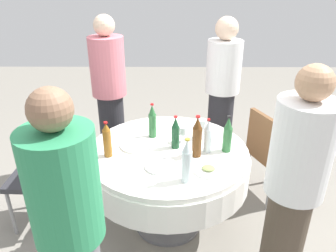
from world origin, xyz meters
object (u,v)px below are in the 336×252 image
dining_table (168,166)px  chair_mid (270,150)px  bottle_dark_green_outer (176,133)px  wine_glass_front (183,132)px  person_far (71,232)px  plate_north (161,166)px  plate_near (136,145)px  person_outer (110,95)px  bottle_brown_left (197,138)px  bottle_green_mid (228,135)px  chair_south (44,171)px  bottle_amber_front (107,140)px  bottle_green_far (152,122)px  plate_west (208,170)px  bottle_clear_south (187,162)px  wine_glass_far (202,125)px  bottle_clear_east (208,137)px

dining_table → chair_mid: 1.00m
bottle_dark_green_outer → wine_glass_front: bearing=55.1°
bottle_dark_green_outer → person_far: size_ratio=0.17×
person_far → plate_north: bearing=-94.4°
plate_near → person_outer: person_outer is taller
dining_table → plate_north: plate_north is taller
bottle_brown_left → bottle_dark_green_outer: (-0.15, 0.12, -0.03)m
plate_north → person_outer: person_outer is taller
bottle_green_mid → person_outer: bearing=138.7°
chair_south → plate_north: bearing=-104.5°
bottle_amber_front → chair_mid: size_ratio=0.32×
plate_north → bottle_amber_front: bearing=159.4°
bottle_green_far → bottle_dark_green_outer: bearing=-44.5°
bottle_green_mid → bottle_amber_front: bearing=-174.8°
bottle_amber_front → person_outer: person_outer is taller
plate_west → person_outer: bearing=126.1°
bottle_green_far → plate_near: bottle_green_far is taller
plate_near → plate_north: bearing=-56.1°
chair_south → chair_mid: 1.97m
bottle_dark_green_outer → person_far: bearing=-117.9°
bottle_dark_green_outer → bottle_clear_south: size_ratio=0.85×
bottle_dark_green_outer → bottle_green_mid: size_ratio=0.91×
dining_table → wine_glass_front: wine_glass_front is taller
bottle_brown_left → bottle_green_far: 0.46m
bottle_green_mid → plate_west: bearing=-120.4°
chair_mid → dining_table: bearing=-90.0°
wine_glass_far → person_outer: (-0.87, 0.70, -0.01)m
bottle_clear_south → wine_glass_front: bearing=90.0°
wine_glass_front → chair_south: 1.18m
wine_glass_front → plate_west: (0.16, -0.43, -0.08)m
dining_table → chair_mid: chair_mid is taller
bottle_clear_east → chair_south: size_ratio=0.32×
bottle_dark_green_outer → bottle_clear_east: (0.24, -0.06, 0.00)m
plate_west → chair_south: 1.36m
bottle_dark_green_outer → plate_near: (-0.31, 0.02, -0.12)m
bottle_dark_green_outer → plate_near: bottle_dark_green_outer is taller
bottle_clear_east → person_outer: person_outer is taller
plate_north → bottle_clear_east: bearing=31.7°
bottle_clear_south → wine_glass_front: (-0.00, 0.54, -0.06)m
bottle_green_mid → plate_north: bottle_green_mid is taller
bottle_brown_left → plate_west: bottle_brown_left is taller
bottle_clear_south → plate_north: (-0.17, 0.17, -0.14)m
bottle_clear_south → chair_south: bearing=158.6°
wine_glass_front → person_far: size_ratio=0.08×
plate_near → chair_mid: bearing=15.9°
bottle_brown_left → person_far: size_ratio=0.21×
wine_glass_far → plate_west: size_ratio=0.80×
bottle_amber_front → bottle_clear_south: bearing=-29.0°
dining_table → wine_glass_far: (0.28, 0.19, 0.27)m
bottle_clear_east → plate_north: size_ratio=1.22×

